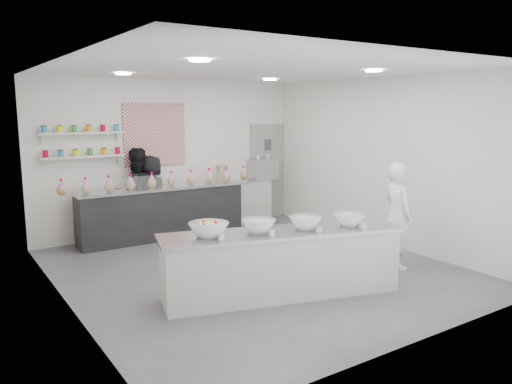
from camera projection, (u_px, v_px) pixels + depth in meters
floor at (254, 269)px, 7.71m from camera, size 6.00×6.00×0.00m
ceiling at (254, 70)px, 7.21m from camera, size 6.00×6.00×0.00m
back_wall at (172, 157)px, 9.93m from camera, size 5.50×0.00×5.50m
left_wall at (63, 188)px, 5.96m from camera, size 0.00×6.00×6.00m
right_wall at (382, 162)px, 8.96m from camera, size 0.00×6.00×6.00m
back_door at (267, 171)px, 11.23m from camera, size 0.88×0.04×2.10m
pattern_panel at (155, 135)px, 9.64m from camera, size 1.25×0.03×1.20m
jar_shelf_lower at (83, 157)px, 8.87m from camera, size 1.45×0.22×0.04m
jar_shelf_upper at (82, 133)px, 8.81m from camera, size 1.45×0.22×0.04m
preserve_jars at (82, 141)px, 8.81m from camera, size 1.45×0.10×0.56m
downlight_0 at (200, 60)px, 5.63m from camera, size 0.24×0.24×0.02m
downlight_1 at (374, 71)px, 7.16m from camera, size 0.24×0.24×0.02m
downlight_2 at (123, 74)px, 7.77m from camera, size 0.24×0.24×0.02m
downlight_3 at (270, 80)px, 9.30m from camera, size 0.24×0.24×0.02m
prep_counter at (282, 263)px, 6.54m from camera, size 3.28×1.57×0.87m
back_bar at (163, 213)px, 9.46m from camera, size 3.21×0.63×0.99m
sneeze_guard at (168, 182)px, 9.13m from camera, size 3.15×0.05×0.27m
espresso_ledge at (244, 202)px, 10.76m from camera, size 1.24×0.39×0.92m
espresso_machine at (263, 169)px, 10.93m from camera, size 0.57×0.39×0.43m
cup_stacks at (222, 174)px, 10.37m from camera, size 0.24×0.24×0.37m
prep_bowls at (282, 224)px, 6.46m from camera, size 2.45×1.17×0.18m
label_cards at (317, 235)px, 6.12m from camera, size 2.01×0.04×0.07m
cookie_bags at (162, 179)px, 9.36m from camera, size 3.77×0.21×0.29m
woman_prep at (397, 216)px, 7.65m from camera, size 0.52×0.67×1.64m
staff_left at (136, 194)px, 9.38m from camera, size 0.86×0.68×1.73m
staff_right at (151, 196)px, 9.56m from camera, size 0.89×0.71×1.57m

